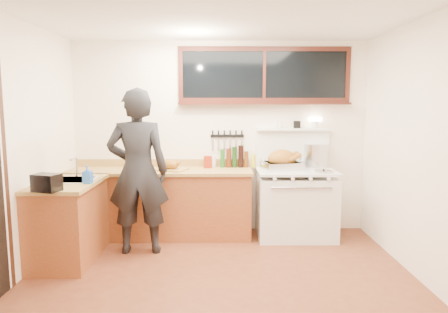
{
  "coord_description": "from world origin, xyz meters",
  "views": [
    {
      "loc": [
        0.02,
        -3.74,
        1.74
      ],
      "look_at": [
        0.05,
        0.85,
        1.15
      ],
      "focal_mm": 32.0,
      "sensor_mm": 36.0,
      "label": 1
    }
  ],
  "objects_px": {
    "man": "(138,172)",
    "roast_turkey": "(282,162)",
    "vintage_stove": "(295,202)",
    "cutting_board": "(171,166)"
  },
  "relations": [
    {
      "from": "man",
      "to": "roast_turkey",
      "type": "bearing_deg",
      "value": 18.2
    },
    {
      "from": "vintage_stove",
      "to": "cutting_board",
      "type": "bearing_deg",
      "value": -179.22
    },
    {
      "from": "roast_turkey",
      "to": "vintage_stove",
      "type": "bearing_deg",
      "value": -13.1
    },
    {
      "from": "cutting_board",
      "to": "vintage_stove",
      "type": "bearing_deg",
      "value": 0.78
    },
    {
      "from": "man",
      "to": "roast_turkey",
      "type": "distance_m",
      "value": 1.88
    },
    {
      "from": "cutting_board",
      "to": "man",
      "type": "bearing_deg",
      "value": -121.86
    },
    {
      "from": "vintage_stove",
      "to": "cutting_board",
      "type": "relative_size",
      "value": 3.36
    },
    {
      "from": "man",
      "to": "roast_turkey",
      "type": "relative_size",
      "value": 3.49
    },
    {
      "from": "vintage_stove",
      "to": "roast_turkey",
      "type": "height_order",
      "value": "vintage_stove"
    },
    {
      "from": "cutting_board",
      "to": "roast_turkey",
      "type": "height_order",
      "value": "roast_turkey"
    }
  ]
}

